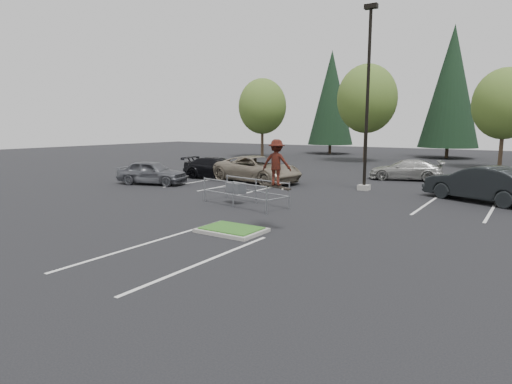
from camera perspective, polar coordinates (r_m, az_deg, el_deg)
The scene contains 16 objects.
ground at distance 15.00m, azimuth -3.26°, elevation -5.34°, with size 120.00×120.00×0.00m, color black.
grass_median at distance 14.98m, azimuth -3.26°, elevation -5.05°, with size 2.20×1.60×0.16m.
stall_lines at distance 20.66m, azimuth 3.75°, elevation -1.38°, with size 22.62×17.60×0.01m.
light_pole at distance 25.03m, azimuth 14.59°, elevation 10.63°, with size 0.70×0.60×10.12m.
decid_a at distance 49.54m, azimuth 0.86°, elevation 11.12°, with size 5.44×5.44×8.91m.
decid_b at distance 44.72m, azimuth 14.56°, elevation 11.66°, with size 5.89×5.89×9.64m.
decid_c at distance 41.58m, azimuth 30.23°, elevation 9.89°, with size 5.12×5.12×8.38m.
conif_a at distance 56.51m, azimuth 9.99°, elevation 12.25°, with size 5.72×5.72×13.00m.
conif_b at distance 53.02m, azimuth 24.59°, elevation 12.64°, with size 6.38×6.38×14.50m.
cart_corral at distance 20.12m, azimuth -2.43°, elevation 0.51°, with size 4.42×2.31×1.19m.
skateboarder at distance 14.76m, azimuth 2.74°, elevation 3.92°, with size 1.12×0.77×1.72m.
car_l_tan at distance 27.84m, azimuth 0.18°, elevation 3.08°, with size 2.83×6.14×1.71m, color gray.
car_l_black at distance 29.80m, azimuth -5.18°, elevation 3.21°, with size 2.08×5.11×1.48m, color black.
car_l_grey at distance 27.65m, azimuth -13.75°, elevation 2.57°, with size 1.77×4.41×1.50m, color #54565D.
car_r_charc at distance 23.41m, azimuth 27.82°, elevation 0.97°, with size 1.85×5.30×1.75m, color black.
car_far_silver at distance 30.69m, azimuth 19.43°, elevation 2.80°, with size 1.93×4.75×1.38m, color #A3A39E.
Camera 1 is at (8.73, -11.63, 3.69)m, focal length 30.00 mm.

